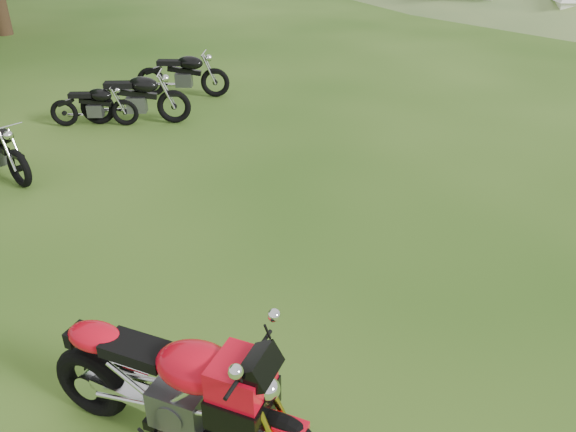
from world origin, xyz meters
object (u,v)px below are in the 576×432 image
(sport_motorcycle, at_px, (175,381))
(vintage_moto_d, at_px, (182,73))
(vintage_moto_b, at_px, (93,105))
(vintage_moto_c, at_px, (135,97))

(sport_motorcycle, bearing_deg, vintage_moto_d, 121.65)
(sport_motorcycle, distance_m, vintage_moto_d, 9.66)
(vintage_moto_b, xyz_separation_m, vintage_moto_c, (0.70, 0.39, 0.11))
(sport_motorcycle, bearing_deg, vintage_moto_c, 128.24)
(vintage_moto_b, height_order, vintage_moto_d, vintage_moto_d)
(sport_motorcycle, height_order, vintage_moto_c, sport_motorcycle)
(vintage_moto_c, height_order, vintage_moto_d, vintage_moto_c)
(sport_motorcycle, distance_m, vintage_moto_b, 8.12)
(vintage_moto_c, bearing_deg, vintage_moto_d, 68.17)
(sport_motorcycle, xyz_separation_m, vintage_moto_d, (-4.59, 8.50, -0.14))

